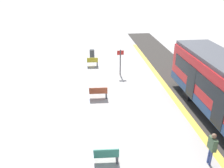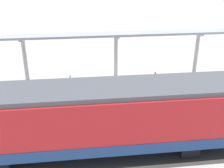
# 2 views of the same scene
# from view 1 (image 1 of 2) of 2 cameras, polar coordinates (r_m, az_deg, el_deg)

# --- Properties ---
(ground_plane) EXTENTS (176.00, 176.00, 0.00)m
(ground_plane) POSITION_cam_1_polar(r_m,az_deg,el_deg) (14.43, 5.13, -8.92)
(ground_plane) COLOR #B1ABA4
(tactile_edge_strip) EXTENTS (0.43, 33.62, 0.01)m
(tactile_edge_strip) POSITION_cam_1_polar(r_m,az_deg,el_deg) (15.41, 17.69, -7.73)
(tactile_edge_strip) COLOR yellow
(tactile_edge_strip) RESTS_ON ground
(trackbed) EXTENTS (3.20, 45.62, 0.01)m
(trackbed) POSITION_cam_1_polar(r_m,az_deg,el_deg) (16.21, 23.61, -7.04)
(trackbed) COLOR #38332D
(trackbed) RESTS_ON ground
(canopy_pillar_nearest) EXTENTS (1.10, 0.44, 3.64)m
(canopy_pillar_nearest) POSITION_cam_1_polar(r_m,az_deg,el_deg) (25.77, -7.67, 10.56)
(canopy_pillar_nearest) COLOR slate
(canopy_pillar_nearest) RESTS_ON ground
(canopy_pillar_second) EXTENTS (1.10, 0.44, 3.64)m
(canopy_pillar_second) POSITION_cam_1_polar(r_m,az_deg,el_deg) (19.20, -7.82, 5.77)
(canopy_pillar_second) COLOR slate
(canopy_pillar_second) RESTS_ON ground
(canopy_pillar_third) EXTENTS (1.10, 0.44, 3.64)m
(canopy_pillar_third) POSITION_cam_1_polar(r_m,az_deg,el_deg) (13.46, -8.06, -2.59)
(canopy_pillar_third) COLOR slate
(canopy_pillar_third) RESTS_ON ground
(canopy_beam) EXTENTS (1.20, 27.40, 0.16)m
(canopy_beam) POSITION_cam_1_polar(r_m,az_deg,el_deg) (12.48, -8.57, 4.56)
(canopy_beam) COLOR #A8AAB2
(canopy_beam) RESTS_ON canopy_pillar_nearest
(bench_near_end) EXTENTS (1.52, 0.51, 0.86)m
(bench_near_end) POSITION_cam_1_polar(r_m,az_deg,el_deg) (11.44, -2.29, -16.28)
(bench_near_end) COLOR #327B67
(bench_near_end) RESTS_ON ground
(bench_far_end) EXTENTS (1.52, 0.50, 0.86)m
(bench_far_end) POSITION_cam_1_polar(r_m,az_deg,el_deg) (16.80, -3.64, -2.02)
(bench_far_end) COLOR #953F25
(bench_far_end) RESTS_ON ground
(bench_extra_slot) EXTENTS (1.52, 0.50, 0.86)m
(bench_extra_slot) POSITION_cam_1_polar(r_m,az_deg,el_deg) (22.82, -5.18, 5.19)
(bench_extra_slot) COLOR gold
(bench_extra_slot) RESTS_ON ground
(trash_bin) EXTENTS (0.48, 0.48, 0.92)m
(trash_bin) POSITION_cam_1_polar(r_m,az_deg,el_deg) (25.01, -4.67, 6.97)
(trash_bin) COLOR #434748
(trash_bin) RESTS_ON ground
(platform_info_sign) EXTENTS (0.56, 0.10, 2.20)m
(platform_info_sign) POSITION_cam_1_polar(r_m,az_deg,el_deg) (20.48, 1.95, 5.64)
(platform_info_sign) COLOR #4C4C51
(platform_info_sign) RESTS_ON ground
(passenger_waiting_near_edge) EXTENTS (0.22, 0.47, 1.63)m
(passenger_waiting_near_edge) POSITION_cam_1_polar(r_m,az_deg,el_deg) (11.89, 22.31, -13.09)
(passenger_waiting_near_edge) COLOR #374788
(passenger_waiting_near_edge) RESTS_ON ground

